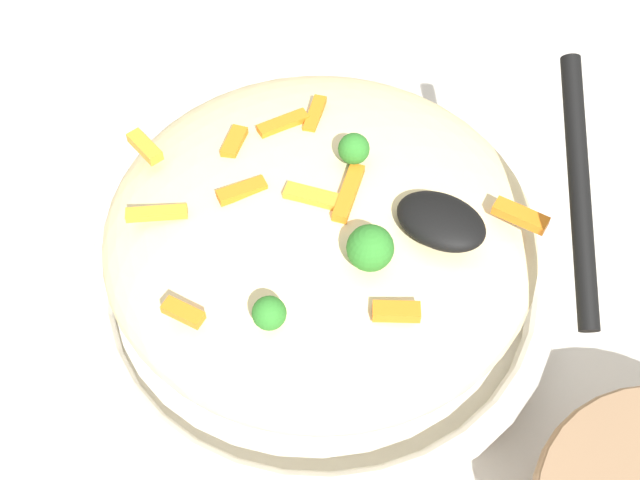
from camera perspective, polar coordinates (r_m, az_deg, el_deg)
ground_plane at (r=0.65m, az=0.00°, el=-4.12°), size 2.40×2.40×0.00m
serving_bowl at (r=0.63m, az=0.00°, el=-2.89°), size 0.33×0.33×0.05m
pasta_mound at (r=0.58m, az=0.00°, el=0.45°), size 0.29×0.29×0.09m
carrot_piece_0 at (r=0.58m, az=-5.57°, el=6.29°), size 0.02×0.03×0.01m
carrot_piece_1 at (r=0.55m, az=-10.56°, el=1.72°), size 0.04×0.03×0.01m
carrot_piece_2 at (r=0.54m, az=-0.85°, el=2.97°), size 0.04×0.02×0.01m
carrot_piece_3 at (r=0.50m, az=4.98°, el=-4.65°), size 0.03×0.02×0.01m
carrot_piece_4 at (r=0.59m, az=-11.30°, el=5.96°), size 0.03×0.02×0.01m
carrot_piece_5 at (r=0.59m, az=-2.42°, el=7.57°), size 0.03×0.03×0.01m
carrot_piece_6 at (r=0.55m, az=-5.09°, el=3.21°), size 0.03×0.03×0.01m
carrot_piece_7 at (r=0.55m, az=12.88°, el=1.56°), size 0.03×0.01×0.01m
carrot_piece_8 at (r=0.54m, az=1.87°, el=3.08°), size 0.02×0.04×0.01m
carrot_piece_9 at (r=0.59m, az=-0.34°, el=8.15°), size 0.02×0.03×0.01m
carrot_piece_10 at (r=0.51m, az=-8.87°, el=-4.67°), size 0.03×0.01×0.01m
broccoli_floret_0 at (r=0.50m, az=3.28°, el=-0.55°), size 0.03×0.03×0.03m
broccoli_floret_1 at (r=0.55m, az=2.21°, el=5.90°), size 0.02×0.02×0.02m
broccoli_floret_2 at (r=0.49m, az=-3.31°, el=-4.78°), size 0.02×0.02×0.02m
serving_spoon at (r=0.52m, az=10.99°, el=1.94°), size 0.14×0.14×0.08m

